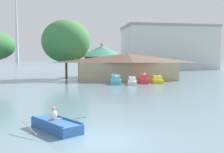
{
  "coord_description": "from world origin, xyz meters",
  "views": [
    {
      "loc": [
        -1.64,
        -12.5,
        3.97
      ],
      "look_at": [
        3.56,
        19.15,
        1.86
      ],
      "focal_mm": 41.33,
      "sensor_mm": 36.0,
      "label": 1
    }
  ],
  "objects": [
    {
      "name": "background_building_block",
      "position": [
        39.09,
        90.62,
        8.93
      ],
      "size": [
        37.34,
        18.88,
        17.83
      ],
      "color": "silver",
      "rests_on": "ground"
    },
    {
      "name": "shoreline_tree_mid",
      "position": [
        -2.34,
        42.02,
        7.74
      ],
      "size": [
        10.01,
        10.01,
        12.19
      ],
      "color": "brown",
      "rests_on": "ground"
    },
    {
      "name": "distant_broadcast_tower",
      "position": [
        -73.09,
        360.6,
        77.16
      ],
      "size": [
        7.11,
        7.11,
        181.2
      ],
      "color": "silver",
      "rests_on": "ground"
    },
    {
      "name": "pedal_boat_white",
      "position": [
        8.18,
        27.4,
        0.48
      ],
      "size": [
        1.89,
        3.06,
        1.37
      ],
      "rotation": [
        0.0,
        0.0,
        -1.79
      ],
      "color": "white",
      "rests_on": "ground"
    },
    {
      "name": "pedal_boat_cyan",
      "position": [
        5.72,
        28.35,
        0.58
      ],
      "size": [
        2.06,
        3.01,
        1.56
      ],
      "rotation": [
        0.0,
        0.0,
        -1.72
      ],
      "color": "#4CB7CC",
      "rests_on": "ground"
    },
    {
      "name": "pedal_boat_yellow",
      "position": [
        13.12,
        29.42,
        0.47
      ],
      "size": [
        2.16,
        3.17,
        1.45
      ],
      "rotation": [
        0.0,
        0.0,
        -1.75
      ],
      "color": "yellow",
      "rests_on": "ground"
    },
    {
      "name": "green_roof_pavilion",
      "position": [
        5.69,
        46.59,
        4.12
      ],
      "size": [
        10.88,
        10.88,
        7.83
      ],
      "color": "#993328",
      "rests_on": "ground"
    },
    {
      "name": "boathouse",
      "position": [
        9.23,
        35.49,
        2.72
      ],
      "size": [
        19.99,
        6.73,
        5.18
      ],
      "color": "tan",
      "rests_on": "ground"
    },
    {
      "name": "rowboat_with_rower",
      "position": [
        -2.44,
        2.07,
        0.3
      ],
      "size": [
        3.6,
        3.67,
        1.31
      ],
      "rotation": [
        0.0,
        0.0,
        5.29
      ],
      "color": "#2D60AD",
      "rests_on": "ground"
    },
    {
      "name": "pedal_boat_red",
      "position": [
        10.59,
        29.26,
        0.6
      ],
      "size": [
        1.88,
        3.02,
        1.81
      ],
      "rotation": [
        0.0,
        0.0,
        -1.71
      ],
      "color": "red",
      "rests_on": "ground"
    },
    {
      "name": "ground_plane",
      "position": [
        0.0,
        0.0,
        0.0
      ],
      "size": [
        2000.0,
        2000.0,
        0.0
      ],
      "primitive_type": "plane",
      "color": "slate"
    }
  ]
}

